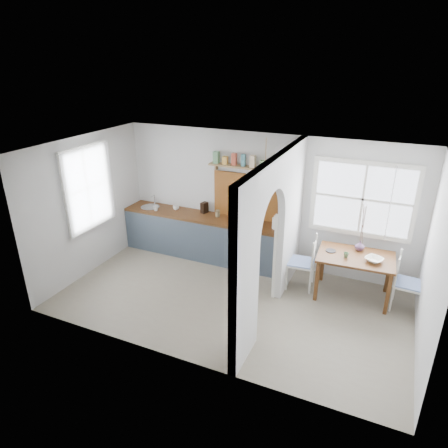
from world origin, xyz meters
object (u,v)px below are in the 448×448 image
at_px(dining_table, 353,276).
at_px(vase, 360,246).
at_px(chair_left, 301,262).
at_px(chair_right, 409,283).
at_px(kettle, 276,222).

bearing_deg(dining_table, vase, 82.59).
distance_m(dining_table, chair_left, 0.91).
xyz_separation_m(chair_left, chair_right, (1.77, 0.02, -0.02)).
relative_size(chair_right, kettle, 3.96).
distance_m(chair_left, chair_right, 1.77).
height_order(dining_table, vase, vase).
distance_m(dining_table, kettle, 1.66).
relative_size(chair_right, vase, 5.76).
distance_m(dining_table, chair_right, 0.87).
distance_m(chair_left, vase, 1.04).
bearing_deg(dining_table, chair_right, -5.25).
distance_m(chair_right, vase, 0.97).
relative_size(chair_left, kettle, 4.09).
bearing_deg(chair_right, dining_table, 92.03).
relative_size(dining_table, kettle, 5.12).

